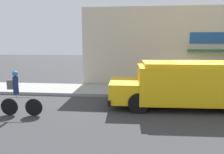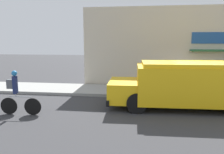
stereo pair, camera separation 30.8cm
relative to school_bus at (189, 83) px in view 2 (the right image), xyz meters
name	(u,v)px [view 2 (the right image)]	position (x,y,z in m)	size (l,w,h in m)	color
ground_plane	(200,100)	(0.86, 1.25, -1.06)	(70.00, 70.00, 0.00)	#38383A
sidewalk	(194,93)	(0.86, 2.55, -0.99)	(28.00, 2.59, 0.15)	#999993
storefront	(192,48)	(0.91, 4.01, 1.41)	(13.11, 0.78, 4.95)	beige
school_bus	(189,83)	(0.00, 0.00, 0.00)	(6.46, 2.92, 1.99)	yellow
cyclist	(17,94)	(-6.85, -1.92, -0.22)	(1.66, 0.21, 1.75)	black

